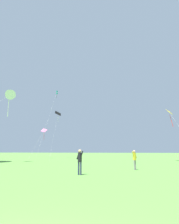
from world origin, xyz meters
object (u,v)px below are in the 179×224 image
(kite_pink_low, at_px, (44,132))
(kite_white_distant, at_px, (9,95))
(kite_teal_box, at_px, (57,94))
(kite_yellow_diamond, at_px, (171,115))
(kite_black_large, at_px, (58,115))
(person_in_red_shirt, at_px, (80,159))
(person_in_blue_jacket, at_px, (135,158))

(kite_pink_low, distance_m, kite_white_distant, 17.99)
(kite_teal_box, bearing_deg, kite_yellow_diamond, -16.77)
(kite_white_distant, bearing_deg, kite_black_large, 89.54)
(kite_pink_low, height_order, kite_yellow_diamond, kite_yellow_diamond)
(kite_teal_box, bearing_deg, kite_black_large, 91.17)
(kite_yellow_diamond, xyz_separation_m, kite_black_large, (-24.93, 8.84, 2.83))
(kite_teal_box, distance_m, kite_black_large, 5.42)
(kite_yellow_diamond, relative_size, kite_black_large, 0.75)
(kite_white_distant, distance_m, person_in_red_shirt, 20.75)
(kite_white_distant, bearing_deg, kite_teal_box, 89.41)
(person_in_red_shirt, xyz_separation_m, person_in_blue_jacket, (3.80, 4.57, -0.02))
(kite_pink_low, relative_size, kite_teal_box, 0.43)
(kite_black_large, bearing_deg, kite_teal_box, -88.83)
(kite_pink_low, bearing_deg, kite_black_large, 25.47)
(kite_pink_low, xyz_separation_m, kite_yellow_diamond, (27.86, -7.44, 1.49))
(kite_pink_low, xyz_separation_m, kite_white_distant, (2.78, -17.29, 4.13))
(kite_pink_low, xyz_separation_m, person_in_red_shirt, (17.74, -28.26, -5.18))
(kite_pink_low, distance_m, kite_black_large, 5.40)
(kite_pink_low, relative_size, person_in_red_shirt, 4.07)
(kite_black_large, relative_size, person_in_red_shirt, 6.68)
(kite_teal_box, bearing_deg, person_in_blue_jacket, -51.99)
(kite_teal_box, distance_m, person_in_red_shirt, 35.19)
(kite_yellow_diamond, height_order, kite_black_large, kite_black_large)
(kite_black_large, bearing_deg, person_in_red_shirt, -63.48)
(kite_yellow_diamond, relative_size, person_in_red_shirt, 5.03)
(kite_yellow_diamond, distance_m, person_in_red_shirt, 24.10)
(kite_yellow_diamond, bearing_deg, person_in_blue_jacket, -111.28)
(kite_black_large, relative_size, person_in_blue_jacket, 6.80)
(kite_white_distant, bearing_deg, person_in_red_shirt, -36.27)
(kite_black_large, distance_m, person_in_red_shirt, 34.48)
(kite_pink_low, height_order, person_in_red_shirt, kite_pink_low)
(kite_yellow_diamond, bearing_deg, kite_black_large, 160.48)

